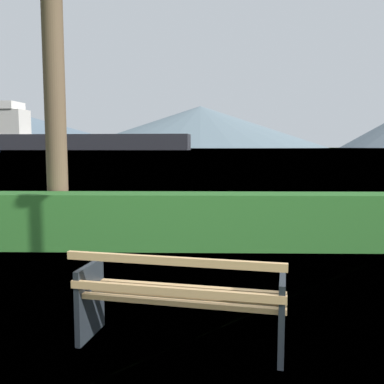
{
  "coord_description": "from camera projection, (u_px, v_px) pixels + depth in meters",
  "views": [
    {
      "loc": [
        0.16,
        -3.62,
        1.74
      ],
      "look_at": [
        0.0,
        4.64,
        0.86
      ],
      "focal_mm": 40.14,
      "sensor_mm": 36.0,
      "label": 1
    }
  ],
  "objects": [
    {
      "name": "ground_plane",
      "position": [
        182.0,
        344.0,
        3.79
      ],
      "size": [
        1400.0,
        1400.0,
        0.0
      ],
      "primitive_type": "plane",
      "color": "#4C6B33"
    },
    {
      "name": "water_surface",
      "position": [
        200.0,
        149.0,
        310.06
      ],
      "size": [
        620.0,
        620.0,
        0.0
      ],
      "primitive_type": "plane",
      "color": "#7A99A8",
      "rests_on": "ground_plane"
    },
    {
      "name": "park_bench",
      "position": [
        180.0,
        300.0,
        3.69
      ],
      "size": [
        1.88,
        0.91,
        0.87
      ],
      "color": "tan",
      "rests_on": "ground_plane"
    },
    {
      "name": "hedge_row",
      "position": [
        191.0,
        221.0,
        7.32
      ],
      "size": [
        12.67,
        0.67,
        0.95
      ],
      "primitive_type": "cube",
      "color": "#2D6B28",
      "rests_on": "ground_plane"
    },
    {
      "name": "cargo_ship_large",
      "position": [
        59.0,
        136.0,
        215.56
      ],
      "size": [
        115.12,
        23.72,
        24.1
      ],
      "color": "#232328",
      "rests_on": "water_surface"
    },
    {
      "name": "distant_hills",
      "position": [
        188.0,
        126.0,
        584.29
      ],
      "size": [
        883.7,
        363.44,
        72.67
      ],
      "color": "slate",
      "rests_on": "ground_plane"
    }
  ]
}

